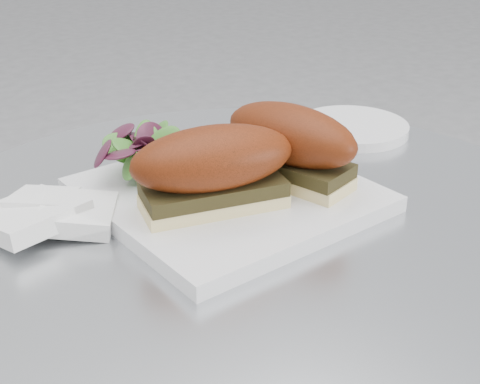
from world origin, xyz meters
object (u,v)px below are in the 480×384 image
object	(u,v)px
sandwich_right	(290,143)
saucer	(352,128)
sandwich_left	(213,167)
plate	(228,195)

from	to	relation	value
sandwich_right	saucer	xyz separation A→B (m)	(0.18, 0.10, -0.05)
sandwich_left	sandwich_right	distance (m)	0.10
plate	saucer	xyz separation A→B (m)	(0.24, 0.07, -0.00)
sandwich_left	saucer	world-z (taller)	sandwich_left
sandwich_left	saucer	xyz separation A→B (m)	(0.28, 0.10, -0.05)
saucer	sandwich_left	bearing A→B (deg)	-159.43
sandwich_right	saucer	distance (m)	0.21
plate	sandwich_left	size ratio (longest dim) A/B	1.50
sandwich_right	saucer	size ratio (longest dim) A/B	1.14
sandwich_left	saucer	distance (m)	0.30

